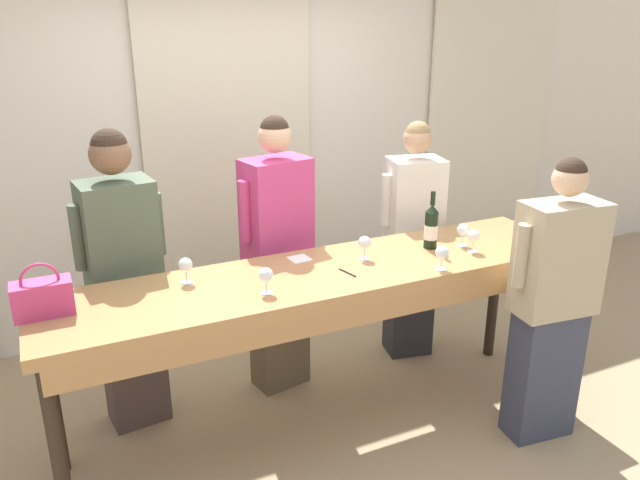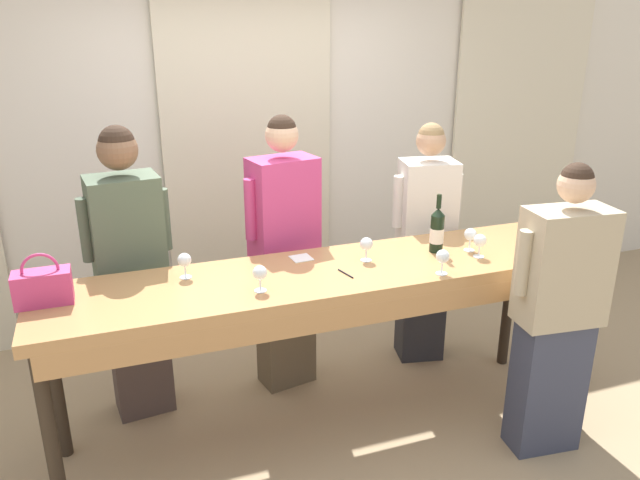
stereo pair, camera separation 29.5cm
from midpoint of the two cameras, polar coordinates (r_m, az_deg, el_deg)
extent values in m
plane|color=tan|center=(3.86, 2.64, -16.71)|extent=(18.00, 18.00, 0.00)
cube|color=silver|center=(4.80, -4.94, 9.03)|extent=(12.00, 0.06, 2.80)
cube|color=beige|center=(4.74, -4.71, 8.23)|extent=(1.28, 0.03, 2.69)
cube|color=beige|center=(5.84, 19.03, 9.44)|extent=(1.28, 0.03, 2.69)
cube|color=#B27F4C|center=(3.37, 2.90, -3.32)|extent=(3.01, 0.67, 0.07)
cube|color=#B27F4C|center=(3.14, 5.12, -7.03)|extent=(2.89, 0.03, 0.12)
cylinder|color=#2D2319|center=(3.18, -20.90, -16.75)|extent=(0.07, 0.07, 0.94)
cylinder|color=#2D2319|center=(4.13, 23.10, -8.16)|extent=(0.07, 0.07, 0.94)
cylinder|color=#2D2319|center=(3.62, -20.92, -11.97)|extent=(0.07, 0.07, 0.94)
cylinder|color=#2D2319|center=(4.47, 18.69, -5.37)|extent=(0.07, 0.07, 0.94)
cylinder|color=black|center=(3.67, 12.91, 0.55)|extent=(0.08, 0.08, 0.22)
cone|color=black|center=(3.63, 13.07, 2.49)|extent=(0.08, 0.08, 0.04)
cylinder|color=black|center=(3.61, 13.14, 3.43)|extent=(0.03, 0.03, 0.08)
cylinder|color=white|center=(3.68, 12.90, 0.39)|extent=(0.08, 0.08, 0.09)
cube|color=#C63870|center=(3.17, -21.61, -4.12)|extent=(0.26, 0.13, 0.16)
torus|color=#C63870|center=(3.13, -21.82, -2.64)|extent=(0.17, 0.01, 0.17)
cylinder|color=white|center=(3.11, -2.76, -4.69)|extent=(0.06, 0.06, 0.00)
cylinder|color=white|center=(3.10, -2.77, -4.11)|extent=(0.01, 0.01, 0.06)
sphere|color=white|center=(3.07, -2.79, -3.04)|extent=(0.07, 0.07, 0.07)
cylinder|color=white|center=(3.77, 15.67, -0.93)|extent=(0.06, 0.06, 0.00)
cylinder|color=white|center=(3.76, 15.72, -0.44)|extent=(0.01, 0.01, 0.06)
sphere|color=white|center=(3.74, 15.81, 0.47)|extent=(0.07, 0.07, 0.07)
cylinder|color=white|center=(3.50, 6.64, -1.89)|extent=(0.06, 0.06, 0.00)
cylinder|color=white|center=(3.49, 6.66, -1.36)|extent=(0.01, 0.01, 0.06)
sphere|color=white|center=(3.47, 6.70, -0.39)|extent=(0.07, 0.07, 0.07)
cylinder|color=white|center=(3.69, 16.54, -1.50)|extent=(0.06, 0.06, 0.00)
cylinder|color=white|center=(3.67, 16.59, -1.00)|extent=(0.01, 0.01, 0.06)
sphere|color=white|center=(3.65, 16.69, -0.07)|extent=(0.07, 0.07, 0.07)
cylinder|color=white|center=(3.40, 13.51, -3.04)|extent=(0.06, 0.06, 0.00)
cylinder|color=white|center=(3.39, 13.55, -2.50)|extent=(0.01, 0.01, 0.06)
sphere|color=white|center=(3.36, 13.64, -1.51)|extent=(0.07, 0.07, 0.07)
sphere|color=maroon|center=(3.37, 13.63, -1.65)|extent=(0.05, 0.05, 0.05)
cylinder|color=white|center=(3.31, -9.70, -3.42)|extent=(0.06, 0.06, 0.00)
cylinder|color=white|center=(3.29, -9.73, -2.87)|extent=(0.01, 0.01, 0.06)
sphere|color=white|center=(3.27, -9.79, -1.85)|extent=(0.07, 0.07, 0.07)
cylinder|color=white|center=(3.78, 20.66, -1.43)|extent=(0.06, 0.06, 0.00)
cylinder|color=white|center=(3.77, 20.73, -0.94)|extent=(0.01, 0.01, 0.06)
sphere|color=white|center=(3.75, 20.84, -0.04)|extent=(0.07, 0.07, 0.07)
cube|color=white|center=(3.51, 0.68, -1.70)|extent=(0.12, 0.12, 0.00)
cylinder|color=black|center=(3.31, 4.91, -3.12)|extent=(0.04, 0.13, 0.01)
cube|color=#473833|center=(3.91, -14.08, -9.67)|extent=(0.35, 0.27, 0.82)
cube|color=#4C5B47|center=(3.61, -15.06, 0.60)|extent=(0.41, 0.32, 0.65)
sphere|color=brown|center=(3.48, -15.75, 7.90)|extent=(0.22, 0.22, 0.22)
sphere|color=#332319|center=(3.48, -15.81, 8.51)|extent=(0.19, 0.19, 0.19)
cylinder|color=#4C5B47|center=(3.63, -11.86, 1.82)|extent=(0.08, 0.08, 0.36)
cylinder|color=#4C5B47|center=(3.56, -18.46, 0.82)|extent=(0.08, 0.08, 0.36)
cube|color=brown|center=(4.06, -1.06, -7.66)|extent=(0.37, 0.27, 0.84)
cube|color=#C63D7A|center=(3.77, -1.13, 2.55)|extent=(0.43, 0.32, 0.67)
sphere|color=#DBAD89|center=(3.66, -1.18, 9.53)|extent=(0.20, 0.20, 0.20)
sphere|color=#332319|center=(3.65, -1.19, 10.06)|extent=(0.17, 0.17, 0.17)
cylinder|color=#C63D7A|center=(3.86, 1.67, 3.75)|extent=(0.08, 0.08, 0.37)
cylinder|color=#C63D7A|center=(3.66, -4.09, 2.78)|extent=(0.08, 0.08, 0.37)
cube|color=#28282D|center=(4.45, 11.11, -5.82)|extent=(0.34, 0.28, 0.79)
cube|color=silver|center=(4.20, 11.74, 2.92)|extent=(0.40, 0.33, 0.63)
sphere|color=tan|center=(4.09, 12.18, 8.82)|extent=(0.19, 0.19, 0.19)
sphere|color=#93754C|center=(4.09, 12.21, 9.28)|extent=(0.17, 0.17, 0.17)
cylinder|color=silver|center=(4.25, 14.29, 3.60)|extent=(0.08, 0.08, 0.34)
cylinder|color=silver|center=(4.12, 9.20, 3.45)|extent=(0.08, 0.08, 0.34)
cube|color=#383D51|center=(3.77, 22.25, -12.19)|extent=(0.39, 0.24, 0.78)
cube|color=tan|center=(3.47, 23.74, -2.31)|extent=(0.46, 0.28, 0.62)
sphere|color=#DBAD89|center=(3.34, 24.76, 4.56)|extent=(0.18, 0.18, 0.18)
sphere|color=#332319|center=(3.34, 24.84, 5.08)|extent=(0.16, 0.16, 0.16)
cylinder|color=tan|center=(3.32, 20.54, -2.01)|extent=(0.08, 0.08, 0.34)
cylinder|color=tan|center=(3.60, 26.88, -1.22)|extent=(0.08, 0.08, 0.34)
camera|label=1|loc=(0.15, -87.49, 0.91)|focal=35.00mm
camera|label=2|loc=(0.15, 92.51, -0.91)|focal=35.00mm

